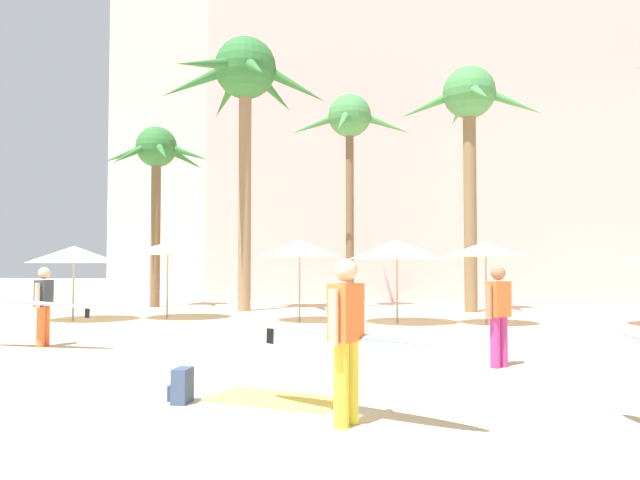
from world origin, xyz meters
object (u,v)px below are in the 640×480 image
object	(u,v)px
cafe_umbrella_2	(74,255)
cafe_umbrella_3	(168,249)
palm_tree_left	(245,84)
beach_towel	(276,399)
palm_tree_center	(157,160)
palm_tree_far_right	(469,112)
palm_tree_right	(349,128)
backpack	(182,386)
cafe_umbrella_4	(486,249)
person_far_right	(39,303)
person_mid_center	(347,334)
cafe_umbrella_1	(397,250)
person_mid_right	(499,311)
cafe_umbrella_5	(300,248)

from	to	relation	value
cafe_umbrella_2	cafe_umbrella_3	bearing A→B (deg)	23.69
palm_tree_left	beach_towel	size ratio (longest dim) A/B	5.97
palm_tree_center	palm_tree_far_right	xyz separation A→B (m)	(11.93, -0.45, 1.26)
palm_tree_right	backpack	xyz separation A→B (m)	(-0.05, -16.34, -6.75)
palm_tree_left	beach_towel	distance (m)	16.57
cafe_umbrella_3	cafe_umbrella_4	xyz separation A→B (m)	(9.47, -0.23, -0.06)
palm_tree_center	cafe_umbrella_2	xyz separation A→B (m)	(0.08, -5.74, -3.81)
person_far_right	person_mid_center	world-z (taller)	person_mid_center
cafe_umbrella_1	person_far_right	bearing A→B (deg)	-137.85
backpack	person_mid_center	size ratio (longest dim) A/B	0.16
backpack	person_mid_right	xyz separation A→B (m)	(4.07, 3.28, 0.70)
cafe_umbrella_1	cafe_umbrella_3	world-z (taller)	cafe_umbrella_1
backpack	person_mid_center	world-z (taller)	person_mid_center
palm_tree_right	cafe_umbrella_1	distance (m)	7.98
palm_tree_right	palm_tree_far_right	size ratio (longest dim) A/B	0.96
backpack	person_mid_center	bearing A→B (deg)	164.55
cafe_umbrella_2	person_far_right	distance (m)	6.14
palm_tree_left	cafe_umbrella_3	world-z (taller)	palm_tree_left
beach_towel	person_far_right	world-z (taller)	person_far_right
cafe_umbrella_5	person_mid_center	size ratio (longest dim) A/B	0.89
person_mid_right	backpack	bearing A→B (deg)	-98.80
palm_tree_right	cafe_umbrella_2	world-z (taller)	palm_tree_right
cafe_umbrella_1	beach_towel	distance (m)	10.25
beach_towel	backpack	distance (m)	1.16
palm_tree_far_right	person_mid_right	world-z (taller)	palm_tree_far_right
cafe_umbrella_3	cafe_umbrella_4	size ratio (longest dim) A/B	1.16
cafe_umbrella_1	person_mid_right	world-z (taller)	cafe_umbrella_1
beach_towel	person_mid_center	world-z (taller)	person_mid_center
palm_tree_center	palm_tree_far_right	world-z (taller)	palm_tree_far_right
palm_tree_left	person_mid_right	xyz separation A→B (m)	(7.57, -10.78, -7.28)
cafe_umbrella_5	beach_towel	world-z (taller)	cafe_umbrella_5
palm_tree_right	person_mid_right	distance (m)	14.95
cafe_umbrella_4	person_mid_center	distance (m)	11.35
palm_tree_center	person_mid_center	size ratio (longest dim) A/B	2.63
cafe_umbrella_1	cafe_umbrella_3	bearing A→B (deg)	177.42
palm_tree_center	cafe_umbrella_4	bearing A→B (deg)	-22.15
palm_tree_left	palm_tree_right	size ratio (longest dim) A/B	1.20
palm_tree_center	beach_towel	bearing A→B (deg)	-60.31
beach_towel	person_far_right	xyz separation A→B (m)	(-5.82, 3.77, 0.88)
beach_towel	backpack	size ratio (longest dim) A/B	3.95
cafe_umbrella_1	cafe_umbrella_3	size ratio (longest dim) A/B	1.03
backpack	palm_tree_right	bearing A→B (deg)	-90.61
palm_tree_far_right	cafe_umbrella_3	world-z (taller)	palm_tree_far_right
cafe_umbrella_3	palm_tree_left	bearing A→B (deg)	67.35
cafe_umbrella_1	cafe_umbrella_4	bearing A→B (deg)	1.95
cafe_umbrella_4	person_far_right	bearing A→B (deg)	-145.93
backpack	palm_tree_center	bearing A→B (deg)	-64.53
cafe_umbrella_2	person_mid_right	world-z (taller)	cafe_umbrella_2
palm_tree_right	cafe_umbrella_1	xyz separation A→B (m)	(2.08, -5.97, -4.87)
cafe_umbrella_2	person_mid_center	bearing A→B (deg)	-47.05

